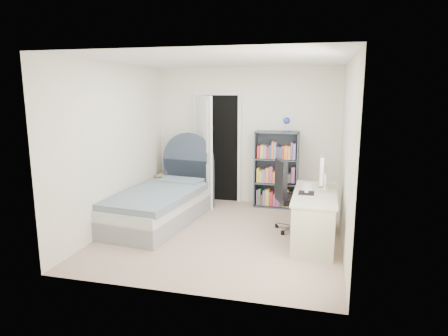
% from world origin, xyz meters
% --- Properties ---
extents(room_shell, '(3.50, 3.70, 2.60)m').
position_xyz_m(room_shell, '(0.00, 0.00, 1.25)').
color(room_shell, gray).
rests_on(room_shell, ground).
extents(door, '(0.92, 0.69, 2.06)m').
position_xyz_m(door, '(-0.66, 1.56, 1.03)').
color(door, black).
rests_on(door, ground).
extents(bed, '(1.25, 2.28, 1.34)m').
position_xyz_m(bed, '(-1.09, 0.36, 0.30)').
color(bed, gray).
rests_on(bed, ground).
extents(nightstand, '(0.42, 0.42, 0.62)m').
position_xyz_m(nightstand, '(-1.43, 1.55, 0.41)').
color(nightstand, '#D3B382').
rests_on(nightstand, ground).
extents(floor_lamp, '(0.18, 0.18, 1.27)m').
position_xyz_m(floor_lamp, '(-1.13, 1.70, 0.52)').
color(floor_lamp, silver).
rests_on(floor_lamp, ground).
extents(bookcase, '(0.77, 0.33, 1.63)m').
position_xyz_m(bookcase, '(0.60, 1.61, 0.63)').
color(bookcase, '#3D4953').
rests_on(bookcase, ground).
extents(desk, '(0.58, 1.45, 1.19)m').
position_xyz_m(desk, '(1.32, 0.05, 0.39)').
color(desk, beige).
rests_on(desk, ground).
extents(office_chair, '(0.63, 0.63, 1.09)m').
position_xyz_m(office_chair, '(0.93, 0.38, 0.60)').
color(office_chair, silver).
rests_on(office_chair, ground).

